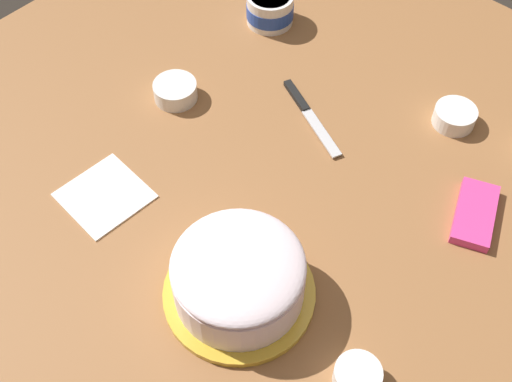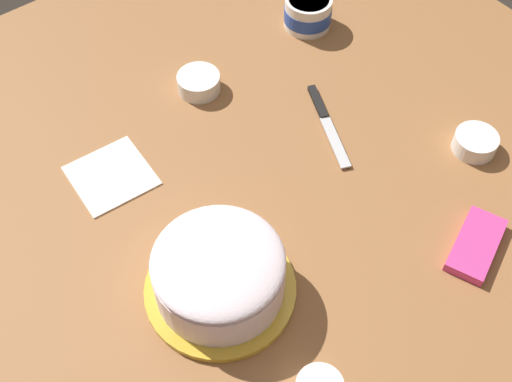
# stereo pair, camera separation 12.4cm
# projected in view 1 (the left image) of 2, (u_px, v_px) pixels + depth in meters

# --- Properties ---
(ground_plane) EXTENTS (1.54, 1.54, 0.00)m
(ground_plane) POSITION_uv_depth(u_px,v_px,m) (264.00, 159.00, 1.34)
(ground_plane) COLOR #936038
(frosted_cake) EXTENTS (0.27, 0.27, 0.12)m
(frosted_cake) POSITION_uv_depth(u_px,v_px,m) (239.00, 279.00, 1.11)
(frosted_cake) COLOR gold
(frosted_cake) RESTS_ON ground_plane
(frosting_tub) EXTENTS (0.11, 0.11, 0.08)m
(frosting_tub) POSITION_uv_depth(u_px,v_px,m) (270.00, 8.00, 1.56)
(frosting_tub) COLOR white
(frosting_tub) RESTS_ON ground_plane
(spreading_knife) EXTENTS (0.11, 0.22, 0.01)m
(spreading_knife) POSITION_uv_depth(u_px,v_px,m) (306.00, 111.00, 1.41)
(spreading_knife) COLOR silver
(spreading_knife) RESTS_ON ground_plane
(sprinkle_bowl_yellow) EXTENTS (0.09, 0.09, 0.04)m
(sprinkle_bowl_yellow) POSITION_uv_depth(u_px,v_px,m) (175.00, 91.00, 1.42)
(sprinkle_bowl_yellow) COLOR white
(sprinkle_bowl_yellow) RESTS_ON ground_plane
(sprinkle_bowl_pink) EXTENTS (0.09, 0.09, 0.04)m
(sprinkle_bowl_pink) POSITION_uv_depth(u_px,v_px,m) (455.00, 116.00, 1.38)
(sprinkle_bowl_pink) COLOR white
(sprinkle_bowl_pink) RESTS_ON ground_plane
(sprinkle_bowl_blue) EXTENTS (0.08, 0.08, 0.04)m
(sprinkle_bowl_blue) POSITION_uv_depth(u_px,v_px,m) (357.00, 376.00, 1.04)
(sprinkle_bowl_blue) COLOR white
(sprinkle_bowl_blue) RESTS_ON ground_plane
(candy_box_lower) EXTENTS (0.17, 0.12, 0.02)m
(candy_box_lower) POSITION_uv_depth(u_px,v_px,m) (475.00, 214.00, 1.24)
(candy_box_lower) COLOR #E53D8E
(candy_box_lower) RESTS_ON ground_plane
(paper_napkin) EXTENTS (0.16, 0.16, 0.01)m
(paper_napkin) POSITION_uv_depth(u_px,v_px,m) (104.00, 195.00, 1.28)
(paper_napkin) COLOR white
(paper_napkin) RESTS_ON ground_plane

